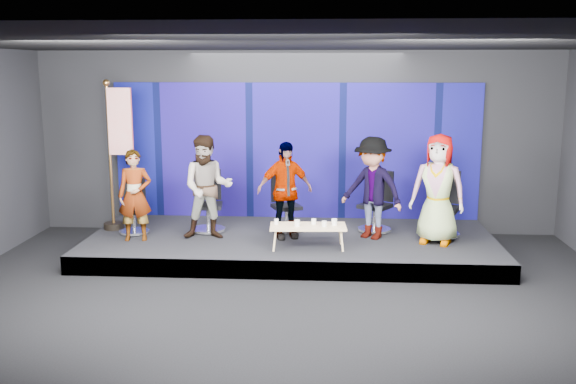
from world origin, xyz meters
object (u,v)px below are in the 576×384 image
Objects in this scene: chair_e at (443,215)px; mug_e at (334,222)px; chair_d at (376,212)px; mug_c at (314,222)px; panelist_b at (207,187)px; panelist_e at (438,189)px; mug_b at (297,223)px; panelist_d at (372,188)px; flag_stand at (117,151)px; chair_a at (134,215)px; chair_b at (208,211)px; coffee_table at (308,227)px; panelist_a at (135,195)px; mug_d at (324,224)px; panelist_c at (285,190)px; chair_c at (286,212)px; mug_a at (276,222)px.

chair_e is 2.09m from mug_e.
chair_d reaches higher than mug_c.
panelist_b is 3.03m from chair_d.
panelist_e reaches higher than chair_e.
panelist_b is 1.71m from mug_b.
panelist_e is at bearing 20.13° from panelist_d.
panelist_b is at bearing -15.50° from flag_stand.
chair_e is at bearing 25.20° from mug_e.
chair_a reaches higher than mug_e.
chair_b is 10.41× the size of mug_e.
coffee_table is at bearing -23.18° from chair_a.
panelist_d is at bearing 45.57° from mug_e.
coffee_table is at bearing -15.16° from panelist_a.
panelist_d is (2.79, 0.20, -0.01)m from panelist_b.
panelist_b is 1.02× the size of panelist_d.
panelist_a is at bearing 173.31° from mug_d.
panelist_c is (1.30, 0.13, -0.06)m from panelist_b.
panelist_a is 2.97m from coffee_table.
panelist_a is 5.29m from chair_e.
panelist_c is at bearing -1.12° from panelist_b.
panelist_b is at bearing -159.57° from panelist_e.
mug_b is 0.44m from mug_d.
panelist_c reaches higher than chair_c.
mug_e reaches higher than coffee_table.
mug_e is (-1.89, -0.89, 0.06)m from chair_e.
chair_c is 1.21m from coffee_table.
mug_b reaches higher than mug_a.
panelist_e reaches higher than chair_b.
panelist_d is at bearing 31.65° from mug_b.
chair_c is 0.59× the size of panelist_d.
flag_stand is (-5.75, 0.08, 1.05)m from chair_e.
chair_c is at bearing -145.12° from chair_d.
mug_a is at bearing -24.78° from chair_a.
panelist_d is 16.59× the size of mug_e.
chair_e is at bearing -7.48° from chair_b.
chair_e is at bearing -0.44° from panelist_b.
panelist_e is 2.00m from mug_d.
coffee_table is at bearing 20.91° from mug_b.
chair_e is 2.97m from mug_a.
panelist_c is 18.12× the size of mug_c.
chair_e is 2.50m from coffee_table.
mug_c is 0.34m from mug_e.
mug_c reaches higher than mug_a.
chair_e reaches higher than mug_c.
chair_b is at bearing -143.75° from chair_d.
mug_a is 0.80× the size of mug_b.
panelist_a reaches higher than mug_c.
mug_c is (0.26, 0.15, -0.01)m from mug_b.
panelist_d is 1.24m from mug_c.
panelist_d reaches higher than mug_e.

